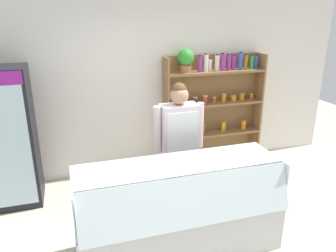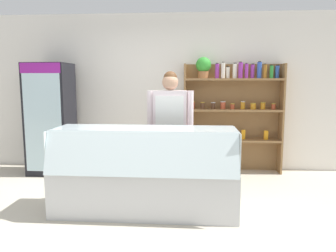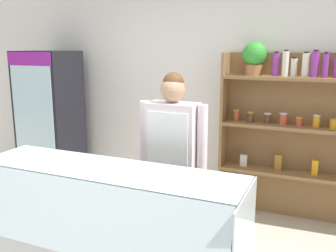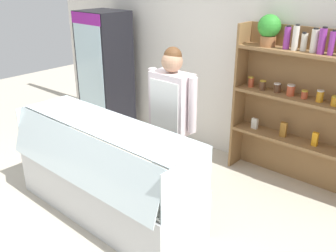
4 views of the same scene
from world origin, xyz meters
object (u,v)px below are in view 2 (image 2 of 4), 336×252
at_px(deli_display_case, 145,186).
at_px(shop_clerk, 170,121).
at_px(shelving_unit, 230,107).
at_px(drinks_fridge, 51,119).

bearing_deg(deli_display_case, shop_clerk, 71.44).
bearing_deg(shelving_unit, deli_display_case, -122.04).
relative_size(drinks_fridge, shop_clerk, 1.09).
distance_m(deli_display_case, shop_clerk, 1.04).
xyz_separation_m(drinks_fridge, shop_clerk, (2.06, -0.81, 0.08)).
bearing_deg(shelving_unit, drinks_fridge, -173.57).
relative_size(drinks_fridge, shelving_unit, 0.95).
distance_m(drinks_fridge, shop_clerk, 2.22).
bearing_deg(drinks_fridge, shelving_unit, 6.43).
distance_m(drinks_fridge, deli_display_case, 2.46).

